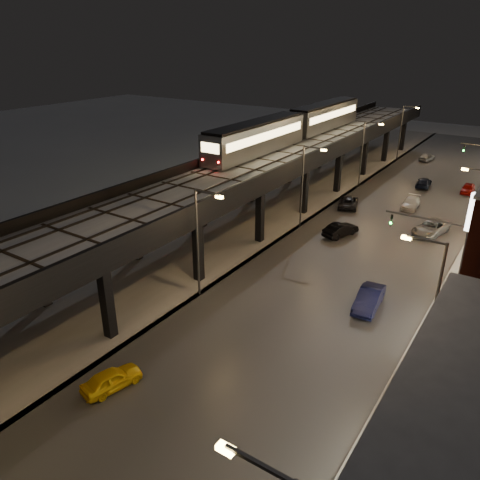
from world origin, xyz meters
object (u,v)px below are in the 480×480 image
Objects in this scene: car_taxi at (112,380)px; car_mid_silver at (348,202)px; car_onc_silver at (369,300)px; car_onc_red at (468,189)px; car_far_white at (427,157)px; car_near_white at (341,230)px; car_mid_dark at (424,183)px; subway_train at (295,125)px; car_onc_dark at (431,228)px; car_onc_white at (411,204)px.

car_mid_silver is at bearing -75.66° from car_taxi.
car_onc_silver is 1.24× the size of car_onc_red.
car_taxi is 0.94× the size of car_far_white.
car_taxi is 19.77m from car_onc_silver.
car_near_white is 1.15× the size of car_onc_red.
car_taxi is 53.67m from car_onc_red.
car_far_white is at bearing -70.62° from car_near_white.
car_mid_dark reaches higher than car_onc_red.
subway_train is 10.22× the size of car_onc_red.
car_far_white reaches higher than car_mid_silver.
car_taxi is at bearing -93.97° from car_onc_dark.
car_onc_white is (0.91, -9.81, -0.01)m from car_mid_dark.
car_near_white is 0.97× the size of car_mid_dark.
car_mid_dark is 0.84× the size of car_onc_dark.
car_near_white reaches higher than car_onc_white.
car_taxi is at bearing 78.02° from car_mid_dark.
car_onc_dark is (0.43, 17.90, -0.04)m from car_onc_silver.
car_mid_dark is at bearing -130.51° from car_mid_silver.
car_mid_silver is 1.11× the size of car_onc_white.
car_mid_silver reaches higher than car_taxi.
car_onc_white is (4.27, -25.48, -0.04)m from car_far_white.
car_mid_silver is at bearing 110.15° from car_onc_silver.
car_mid_silver is (-0.48, 38.51, 0.03)m from car_taxi.
subway_train is 8.21× the size of car_onc_silver.
subway_train is at bearing -62.70° from car_taxi.
car_mid_dark is at bearing 92.00° from car_onc_silver.
car_onc_silver is 17.90m from car_onc_dark.
car_onc_silver is (7.35, -12.15, 0.06)m from car_near_white.
car_mid_dark is 35.18m from car_onc_silver.
car_onc_dark is at bearing 144.29° from car_mid_silver.
car_taxi is 67.85m from car_far_white.
car_mid_silver reaches higher than car_mid_dark.
car_onc_white is at bearing -167.72° from car_mid_silver.
car_far_white is 0.85× the size of car_onc_silver.
car_far_white is (-0.50, 38.42, -0.03)m from car_near_white.
car_mid_silver is 23.54m from car_onc_silver.
subway_train is 8.84× the size of car_onc_white.
car_onc_white is (6.07, 42.34, -0.01)m from car_taxi.
car_onc_silver is at bearing 106.80° from car_far_white.
car_mid_dark is 0.95× the size of car_onc_silver.
car_onc_red is (4.72, 10.23, 0.01)m from car_onc_white.
subway_train reaches higher than car_onc_dark.
car_mid_dark is at bearing -82.02° from car_taxi.
subway_train reaches higher than car_near_white.
car_onc_red is at bearing 61.29° from car_onc_white.
car_onc_white is at bearing 131.17° from car_onc_dark.
car_onc_white is (16.41, -0.20, -7.83)m from subway_train.
car_mid_silver is at bearing -129.77° from car_onc_red.
car_mid_silver is 1.22× the size of car_far_white.
car_near_white reaches higher than car_mid_dark.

